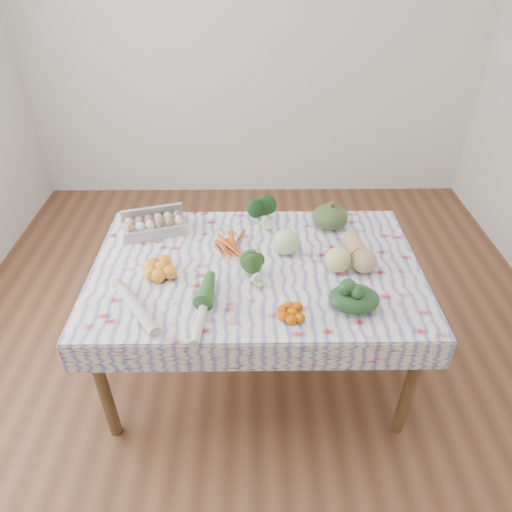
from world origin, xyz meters
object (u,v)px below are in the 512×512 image
egg_carton (155,227)px  cabbage (286,242)px  grapefruit (338,260)px  dining_table (256,278)px  kabocha_squash (330,217)px  butternut_squash (359,251)px

egg_carton → cabbage: (0.71, -0.19, 0.02)m
grapefruit → dining_table: bearing=174.1°
dining_table → cabbage: cabbage is taller
egg_carton → kabocha_squash: (0.98, 0.06, 0.02)m
egg_carton → kabocha_squash: 0.98m
cabbage → grapefruit: bearing=-30.9°
egg_carton → grapefruit: bearing=-35.5°
egg_carton → grapefruit: size_ratio=2.71×
kabocha_squash → butternut_squash: (0.10, -0.33, -0.00)m
dining_table → egg_carton: size_ratio=4.65×
egg_carton → cabbage: bearing=-31.0°
egg_carton → grapefruit: grapefruit is taller
kabocha_squash → cabbage: bearing=-136.5°
cabbage → kabocha_squash: bearing=43.5°
kabocha_squash → egg_carton: bearing=-176.2°
egg_carton → kabocha_squash: size_ratio=1.73×
egg_carton → cabbage: 0.74m
dining_table → egg_carton: (-0.56, 0.30, 0.13)m
kabocha_squash → grapefruit: (-0.02, -0.40, -0.00)m
dining_table → kabocha_squash: size_ratio=8.02×
dining_table → kabocha_squash: (0.42, 0.36, 0.15)m
egg_carton → grapefruit: 1.02m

